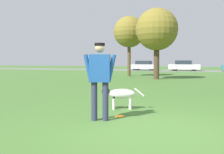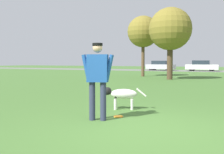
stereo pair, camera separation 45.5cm
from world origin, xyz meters
name	(u,v)px [view 2 (the right image)]	position (x,y,z in m)	size (l,w,h in m)	color
ground_plane	(144,131)	(0.00, 0.00, 0.00)	(120.00, 120.00, 0.00)	#426B2D
far_road_strip	(223,71)	(0.00, 31.65, 0.01)	(120.00, 6.00, 0.01)	slate
person	(98,75)	(-1.17, 0.38, 0.99)	(0.70, 0.34, 1.67)	#2D334C
dog	(121,94)	(-1.23, 1.79, 0.40)	(1.10, 0.54, 0.59)	silver
frisbee	(118,116)	(-0.91, 0.89, 0.01)	(0.22, 0.22, 0.02)	orange
tree_mid_center	(170,29)	(-2.72, 13.85, 3.51)	(2.98, 2.98, 5.03)	#4C3826
tree_far_left	(143,32)	(-5.63, 16.58, 3.74)	(2.64, 2.64, 5.09)	brown
parked_car_silver	(161,66)	(-8.09, 31.52, 0.66)	(3.95, 1.97, 1.36)	#B7B7BC
parked_car_white	(202,66)	(-2.58, 31.41, 0.68)	(4.11, 1.82, 1.39)	white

